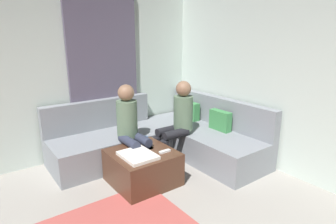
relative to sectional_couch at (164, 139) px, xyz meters
name	(u,v)px	position (x,y,z in m)	size (l,w,h in m)	color
wall_left	(7,73)	(-0.86, -1.88, 1.07)	(0.12, 6.00, 2.70)	silver
curtain_panel	(104,74)	(-0.76, -0.58, 0.97)	(0.06, 1.10, 2.50)	#595166
sectional_couch	(164,139)	(0.00, 0.00, 0.00)	(2.10, 2.55, 0.87)	gray
ottoman	(143,167)	(0.51, -0.69, -0.07)	(0.76, 0.76, 0.42)	#4C2D1E
folded_blanket	(138,155)	(0.61, -0.81, 0.16)	(0.44, 0.36, 0.04)	white
coffee_mug	(145,140)	(0.29, -0.51, 0.19)	(0.08, 0.08, 0.10)	#334C72
game_remote	(165,151)	(0.69, -0.47, 0.15)	(0.05, 0.15, 0.02)	white
person_on_couch_back	(178,119)	(0.28, 0.06, 0.38)	(0.30, 0.60, 1.20)	black
person_on_couch_side	(131,126)	(0.15, -0.64, 0.38)	(0.60, 0.30, 1.20)	#2D3347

